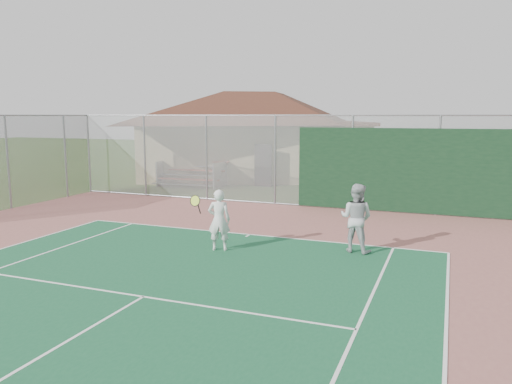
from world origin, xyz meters
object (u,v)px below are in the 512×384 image
(player_white_front, at_px, (219,220))
(bleachers, at_px, (192,173))
(player_grey_back, at_px, (356,219))
(clubhouse, at_px, (255,126))

(player_white_front, bearing_deg, bleachers, -77.06)
(bleachers, distance_m, player_white_front, 12.40)
(bleachers, distance_m, player_grey_back, 13.62)
(player_grey_back, bearing_deg, clubhouse, -48.69)
(clubhouse, relative_size, player_grey_back, 8.72)
(player_grey_back, bearing_deg, bleachers, -32.64)
(bleachers, xyz_separation_m, player_grey_back, (9.87, -9.39, 0.23))
(bleachers, bearing_deg, clubhouse, 70.10)
(bleachers, bearing_deg, player_grey_back, -47.87)
(bleachers, height_order, player_grey_back, player_grey_back)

